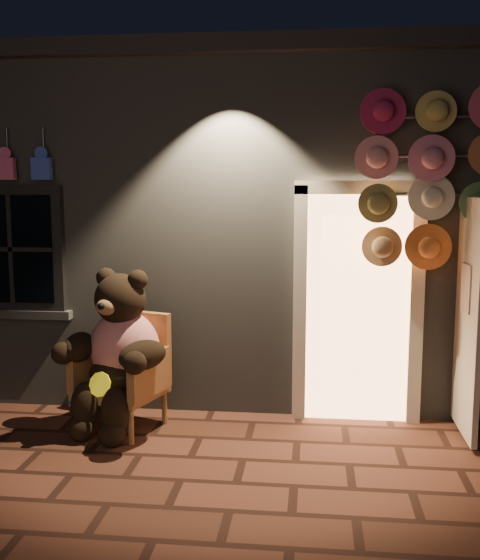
# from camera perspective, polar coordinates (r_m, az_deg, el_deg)

# --- Properties ---
(ground) EXTENTS (60.00, 60.00, 0.00)m
(ground) POSITION_cam_1_polar(r_m,az_deg,el_deg) (5.04, -5.23, -16.97)
(ground) COLOR brown
(ground) RESTS_ON ground
(shop_building) EXTENTS (7.30, 5.95, 3.51)m
(shop_building) POSITION_cam_1_polar(r_m,az_deg,el_deg) (8.52, 0.08, 5.44)
(shop_building) COLOR slate
(shop_building) RESTS_ON ground
(wicker_armchair) EXTENTS (0.85, 0.81, 1.01)m
(wicker_armchair) POSITION_cam_1_polar(r_m,az_deg,el_deg) (5.98, -9.90, -7.80)
(wicker_armchair) COLOR olive
(wicker_armchair) RESTS_ON ground
(teddy_bear) EXTENTS (0.99, 0.92, 1.44)m
(teddy_bear) POSITION_cam_1_polar(r_m,az_deg,el_deg) (5.82, -10.55, -6.22)
(teddy_bear) COLOR red
(teddy_bear) RESTS_ON ground
(hat_rack) EXTENTS (1.68, 0.22, 2.96)m
(hat_rack) POSITION_cam_1_polar(r_m,az_deg,el_deg) (5.86, 18.09, 9.04)
(hat_rack) COLOR #59595E
(hat_rack) RESTS_ON ground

